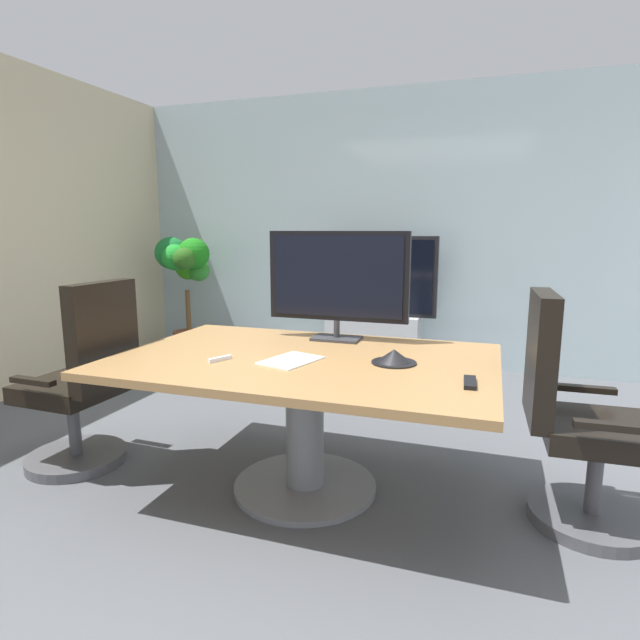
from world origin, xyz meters
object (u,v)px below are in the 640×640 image
Objects in this scene: conference_table at (305,390)px; tv_monitor at (337,279)px; office_chair_left at (84,391)px; conference_phone at (394,357)px; potted_plant at (185,276)px; office_chair_right at (576,430)px; remote_control at (470,382)px; wall_display_unit at (374,326)px.

conference_table is 0.70m from tv_monitor.
office_chair_left is at bearing -155.44° from tv_monitor.
potted_plant is at bearing 139.90° from conference_phone.
conference_table is at bearing -45.85° from potted_plant.
office_chair_right is at bearing 5.12° from conference_table.
conference_table is 1.75× the size of office_chair_right.
tv_monitor reaches higher than conference_table.
tv_monitor is 0.65× the size of potted_plant.
remote_control is (0.79, -0.68, -0.35)m from tv_monitor.
office_chair_right is 0.90m from conference_phone.
office_chair_right is 1.30× the size of tv_monitor.
wall_display_unit is (-0.19, 2.44, -0.11)m from conference_table.
potted_plant is 7.61× the size of remote_control.
wall_display_unit is (1.11, 2.59, -0.01)m from office_chair_left.
office_chair_right is at bearing 32.51° from remote_control.
wall_display_unit reaches higher than office_chair_left.
office_chair_left is 0.84× the size of potted_plant.
tv_monitor is 2.83m from potted_plant.
potted_plant is at bearing 137.61° from remote_control.
office_chair_right is 6.41× the size of remote_control.
office_chair_right reaches higher than remote_control.
remote_control is at bearing 89.79° from office_chair_left.
conference_phone is (1.76, 0.17, 0.30)m from office_chair_left.
tv_monitor reaches higher than office_chair_right.
conference_table is at bearing -177.54° from conference_phone.
potted_plant is at bearing -158.39° from office_chair_left.
wall_display_unit reaches higher than office_chair_right.
office_chair_right is at bearing 6.56° from conference_phone.
wall_display_unit is 5.95× the size of conference_phone.
tv_monitor is at bearing -83.59° from wall_display_unit.
office_chair_left is 6.41× the size of remote_control.
wall_display_unit reaches higher than potted_plant.
potted_plant is 5.88× the size of conference_phone.
office_chair_right is at bearing 97.55° from office_chair_left.
wall_display_unit is at bearing 30.77° from office_chair_right.
office_chair_left is 1.79m from conference_phone.
wall_display_unit is 2.52m from conference_phone.
remote_control is (2.13, -0.07, 0.28)m from office_chair_left.
office_chair_left is at bearing -70.04° from potted_plant.
potted_plant is at bearing -173.84° from wall_display_unit.
wall_display_unit is at bearing 158.43° from office_chair_left.
office_chair_left reaches higher than conference_table.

